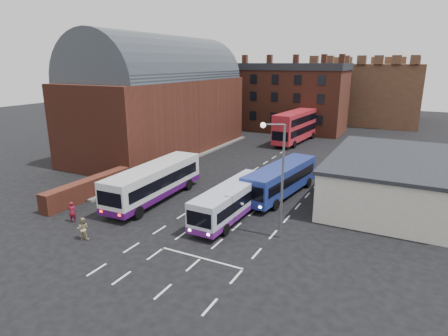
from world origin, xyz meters
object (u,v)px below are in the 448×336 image
at_px(pedestrian_beige, 83,229).
at_px(bus_blue, 281,178).
at_px(bus_white_outbound, 154,180).
at_px(bus_red_double, 296,126).
at_px(street_lamp, 279,171).
at_px(bus_white_inbound, 232,199).
at_px(pedestrian_red, 72,212).

bearing_deg(pedestrian_beige, bus_blue, -152.91).
relative_size(bus_blue, pedestrian_beige, 6.65).
relative_size(bus_white_outbound, pedestrian_beige, 7.14).
distance_m(bus_white_outbound, bus_red_double, 31.35).
height_order(bus_white_outbound, pedestrian_beige, bus_white_outbound).
relative_size(bus_white_outbound, street_lamp, 1.43).
distance_m(bus_white_inbound, pedestrian_red, 12.78).
relative_size(bus_blue, pedestrian_red, 6.50).
distance_m(bus_white_outbound, bus_blue, 11.82).
height_order(street_lamp, pedestrian_red, street_lamp).
bearing_deg(pedestrian_red, bus_white_outbound, -142.97).
height_order(bus_blue, bus_red_double, bus_red_double).
bearing_deg(pedestrian_red, bus_blue, -165.22).
height_order(bus_blue, pedestrian_beige, bus_blue).
xyz_separation_m(bus_blue, pedestrian_red, (-12.75, -13.39, -0.91)).
bearing_deg(street_lamp, bus_red_double, 104.55).
relative_size(bus_red_double, pedestrian_beige, 7.44).
relative_size(bus_white_inbound, pedestrian_beige, 5.99).
bearing_deg(bus_white_inbound, pedestrian_beige, 48.94).
height_order(street_lamp, pedestrian_beige, street_lamp).
distance_m(bus_white_outbound, bus_white_inbound, 8.14).
bearing_deg(pedestrian_beige, bus_red_double, -125.72).
bearing_deg(street_lamp, bus_white_outbound, 169.82).
xyz_separation_m(street_lamp, pedestrian_red, (-15.37, -4.81, -4.23)).
xyz_separation_m(bus_white_outbound, pedestrian_beige, (0.38, -8.90, -1.08)).
relative_size(bus_white_outbound, bus_red_double, 0.96).
distance_m(street_lamp, pedestrian_beige, 14.54).
xyz_separation_m(bus_white_outbound, bus_blue, (9.99, 6.32, -0.16)).
height_order(bus_white_outbound, bus_red_double, bus_red_double).
bearing_deg(pedestrian_red, bus_white_inbound, 179.73).
xyz_separation_m(bus_white_inbound, pedestrian_red, (-10.89, -6.64, -0.75)).
bearing_deg(bus_white_inbound, bus_red_double, -81.00).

